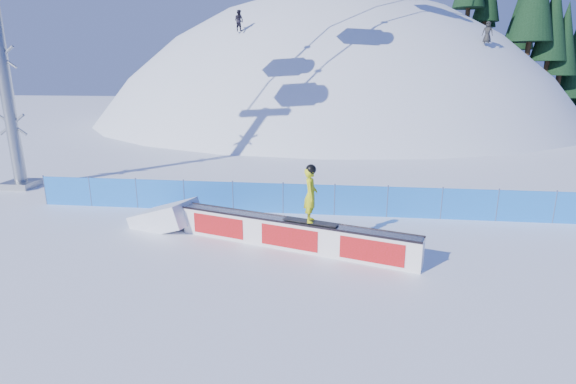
# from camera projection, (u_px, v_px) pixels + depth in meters

# --- Properties ---
(ground) EXTENTS (160.00, 160.00, 0.00)m
(ground) POSITION_uv_depth(u_px,v_px,m) (297.00, 261.00, 13.25)
(ground) COLOR white
(ground) RESTS_ON ground
(snow_hill) EXTENTS (64.00, 64.00, 64.00)m
(snow_hill) POSITION_uv_depth(u_px,v_px,m) (329.00, 257.00, 58.22)
(snow_hill) COLOR white
(snow_hill) RESTS_ON ground
(treeline) EXTENTS (19.96, 12.02, 21.36)m
(treeline) POSITION_uv_depth(u_px,v_px,m) (547.00, 20.00, 47.06)
(treeline) COLOR #302013
(treeline) RESTS_ON ground
(safety_fence) EXTENTS (22.05, 0.05, 1.30)m
(safety_fence) POSITION_uv_depth(u_px,v_px,m) (309.00, 199.00, 17.40)
(safety_fence) COLOR blue
(safety_fence) RESTS_ON ground
(rail_box) EXTENTS (7.76, 2.94, 0.96)m
(rail_box) POSITION_uv_depth(u_px,v_px,m) (292.00, 234.00, 14.07)
(rail_box) COLOR white
(rail_box) RESTS_ON ground
(snow_ramp) EXTENTS (2.66, 2.09, 1.45)m
(snow_ramp) POSITION_uv_depth(u_px,v_px,m) (166.00, 226.00, 16.18)
(snow_ramp) COLOR white
(snow_ramp) RESTS_ON ground
(snowboarder) EXTENTS (1.74, 0.82, 1.81)m
(snowboarder) POSITION_uv_depth(u_px,v_px,m) (311.00, 194.00, 13.47)
(snowboarder) COLOR black
(snowboarder) RESTS_ON rail_box
(distant_skiers) EXTENTS (20.75, 10.65, 7.39)m
(distant_skiers) POSITION_uv_depth(u_px,v_px,m) (350.00, 0.00, 38.94)
(distant_skiers) COLOR black
(distant_skiers) RESTS_ON ground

